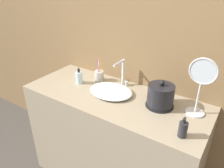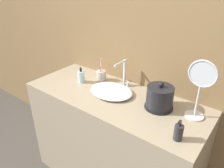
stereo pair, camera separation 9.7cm
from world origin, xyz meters
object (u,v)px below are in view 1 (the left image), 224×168
(faucet, at_px, (122,72))
(toothbrush_cup, at_px, (99,76))
(shampoo_bottle, at_px, (79,77))
(electric_kettle, at_px, (160,97))
(lotion_bottle, at_px, (183,129))
(vanity_mirror, at_px, (201,83))

(faucet, distance_m, toothbrush_cup, 0.23)
(shampoo_bottle, bearing_deg, electric_kettle, 3.38)
(lotion_bottle, height_order, shampoo_bottle, shampoo_bottle)
(lotion_bottle, distance_m, shampoo_bottle, 0.97)
(toothbrush_cup, xyz_separation_m, shampoo_bottle, (-0.11, -0.13, 0.01))
(faucet, xyz_separation_m, lotion_bottle, (0.62, -0.35, -0.08))
(electric_kettle, relative_size, shampoo_bottle, 1.38)
(electric_kettle, xyz_separation_m, lotion_bottle, (0.23, -0.23, -0.03))
(faucet, relative_size, electric_kettle, 1.13)
(toothbrush_cup, bearing_deg, lotion_bottle, -21.08)
(electric_kettle, height_order, toothbrush_cup, toothbrush_cup)
(lotion_bottle, xyz_separation_m, vanity_mirror, (-0.00, 0.28, 0.18))
(faucet, bearing_deg, shampoo_bottle, -153.79)
(faucet, distance_m, shampoo_bottle, 0.37)
(toothbrush_cup, bearing_deg, shampoo_bottle, -130.63)
(vanity_mirror, bearing_deg, electric_kettle, -168.34)
(electric_kettle, bearing_deg, faucet, 162.66)
(faucet, bearing_deg, electric_kettle, -17.34)
(toothbrush_cup, relative_size, shampoo_bottle, 1.43)
(toothbrush_cup, xyz_separation_m, lotion_bottle, (0.83, -0.32, 0.00))
(electric_kettle, relative_size, lotion_bottle, 1.51)
(vanity_mirror, bearing_deg, shampoo_bottle, -174.55)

